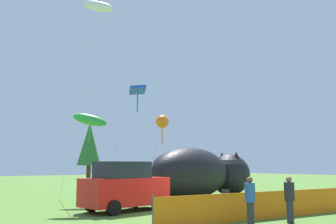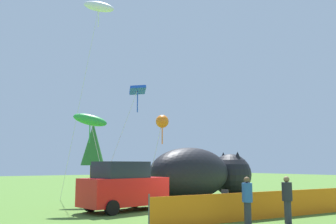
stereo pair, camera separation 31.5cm
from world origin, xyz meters
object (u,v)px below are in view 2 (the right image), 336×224
kite_orange_flower (162,122)px  kite_green_fish (90,120)px  parked_car (124,187)px  kite_white_ghost (99,8)px  folding_chair (223,198)px  spectator_in_blue_shirt (247,199)px  spectator_in_yellow_shirt (287,198)px  inflatable_cat (201,175)px  kite_blue_box (137,92)px

kite_orange_flower → kite_green_fish: kite_green_fish is taller
parked_car → kite_orange_flower: 5.27m
parked_car → kite_white_ghost: 11.78m
folding_chair → kite_green_fish: size_ratio=0.18×
spectator_in_blue_shirt → kite_orange_flower: 9.05m
parked_car → kite_white_ghost: (0.61, 4.89, 10.70)m
folding_chair → spectator_in_yellow_shirt: spectator_in_yellow_shirt is taller
inflatable_cat → spectator_in_blue_shirt: bearing=-130.2°
inflatable_cat → kite_blue_box: (-5.07, -0.47, 4.82)m
kite_orange_flower → folding_chair: bearing=-75.8°
kite_green_fish → kite_orange_flower: bearing=-31.1°
parked_car → spectator_in_blue_shirt: (1.76, -6.13, -0.18)m
spectator_in_blue_shirt → kite_blue_box: (0.42, 8.84, 5.36)m
spectator_in_blue_shirt → kite_green_fish: (-1.82, 10.23, 3.70)m
spectator_in_blue_shirt → kite_blue_box: size_ratio=0.26×
kite_orange_flower → kite_green_fish: 4.10m
spectator_in_blue_shirt → spectator_in_yellow_shirt: spectator_in_yellow_shirt is taller
folding_chair → spectator_in_yellow_shirt: bearing=74.8°
folding_chair → inflatable_cat: bearing=-120.3°
parked_car → spectator_in_blue_shirt: 6.38m
spectator_in_yellow_shirt → kite_green_fish: size_ratio=0.33×
kite_orange_flower → kite_green_fish: bearing=148.9°
inflatable_cat → kite_green_fish: kite_green_fish is taller
inflatable_cat → kite_blue_box: 7.01m
folding_chair → kite_orange_flower: kite_orange_flower is taller
parked_car → kite_green_fish: kite_green_fish is taller
kite_blue_box → spectator_in_blue_shirt: bearing=-92.7°
kite_blue_box → kite_orange_flower: bearing=-29.4°
spectator_in_blue_shirt → kite_orange_flower: (1.69, 8.12, 3.63)m
inflatable_cat → kite_orange_flower: kite_orange_flower is taller
spectator_in_yellow_shirt → kite_green_fish: (-3.34, 10.77, 3.70)m
inflatable_cat → spectator_in_blue_shirt: (-5.49, -9.31, -0.54)m
parked_car → folding_chair: bearing=-32.3°
inflatable_cat → kite_green_fish: size_ratio=1.71×
kite_green_fish → parked_car: bearing=-89.2°
parked_car → kite_orange_flower: kite_orange_flower is taller
parked_car → inflatable_cat: size_ratio=0.48×
folding_chair → spectator_in_blue_shirt: (-2.68, -4.21, 0.39)m
parked_car → kite_white_ghost: size_ratio=0.35×
parked_car → spectator_in_blue_shirt: parked_car is taller
spectator_in_yellow_shirt → kite_white_ghost: size_ratio=0.14×
spectator_in_yellow_shirt → kite_white_ghost: bearing=103.0°
spectator_in_blue_shirt → kite_green_fish: 11.03m
inflatable_cat → spectator_in_yellow_shirt: size_ratio=5.23×
folding_chair → parked_car: bearing=-24.9°
folding_chair → spectator_in_yellow_shirt: size_ratio=0.54×
kite_white_ghost → kite_blue_box: bearing=-54.4°
kite_green_fish → folding_chair: bearing=-53.2°
folding_chair → spectator_in_blue_shirt: 5.00m
kite_blue_box → kite_white_ghost: size_ratio=0.53×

